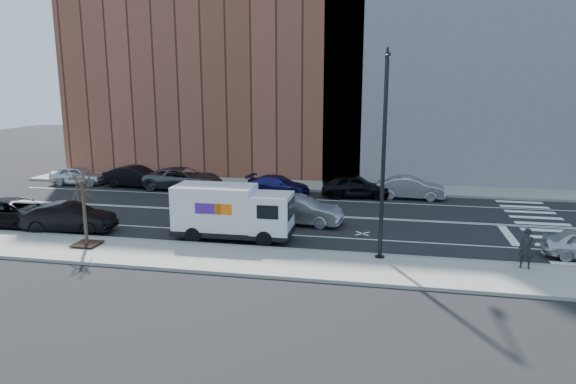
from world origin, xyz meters
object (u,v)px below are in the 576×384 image
at_px(pedestrian, 527,248).
at_px(far_parked_a, 78,175).
at_px(far_parked_b, 136,177).
at_px(fedex_van, 232,212).
at_px(driving_sedan, 299,210).

bearing_deg(pedestrian, far_parked_a, 172.12).
relative_size(far_parked_b, pedestrian, 2.85).
bearing_deg(far_parked_b, fedex_van, -131.03).
bearing_deg(fedex_van, driving_sedan, 50.51).
distance_m(driving_sedan, pedestrian, 12.12).
bearing_deg(far_parked_a, driving_sedan, -118.15).
bearing_deg(far_parked_a, fedex_van, -130.83).
bearing_deg(driving_sedan, far_parked_b, 66.91).
height_order(far_parked_a, far_parked_b, far_parked_b).
xyz_separation_m(far_parked_b, pedestrian, (24.94, -13.61, 0.20)).
height_order(fedex_van, far_parked_b, fedex_van).
bearing_deg(pedestrian, driving_sedan, 169.19).
height_order(fedex_van, driving_sedan, fedex_van).
distance_m(far_parked_b, driving_sedan, 16.30).
bearing_deg(far_parked_b, far_parked_a, 93.97).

